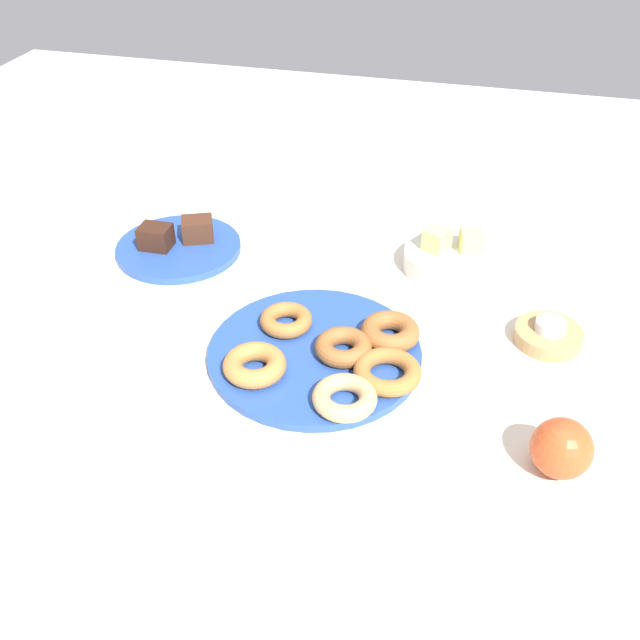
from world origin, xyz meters
TOP-DOWN VIEW (x-y plane):
  - ground_plane at (0.00, 0.00)m, footprint 2.40×2.40m
  - donut_plate at (0.00, 0.00)m, footprint 0.30×0.30m
  - donut_0 at (-0.05, 0.04)m, footprint 0.11×0.11m
  - donut_1 at (0.04, -0.00)m, footprint 0.11×0.11m
  - donut_2 at (0.10, 0.05)m, footprint 0.12×0.12m
  - donut_3 at (0.07, -0.10)m, footprint 0.10×0.10m
  - donut_4 at (-0.06, -0.07)m, footprint 0.11×0.11m
  - donut_5 at (0.11, -0.03)m, footprint 0.10×0.10m
  - cake_plate at (-0.30, 0.22)m, footprint 0.21×0.21m
  - brownie_near at (-0.33, 0.20)m, footprint 0.05×0.04m
  - brownie_far at (-0.27, 0.24)m, footprint 0.06×0.06m
  - candle_holder at (0.32, 0.12)m, footprint 0.10×0.10m
  - tealight at (0.32, 0.12)m, footprint 0.04×0.04m
  - fruit_bowl at (0.16, 0.28)m, footprint 0.16×0.16m
  - melon_chunk_left at (0.13, 0.28)m, footprint 0.05×0.05m
  - melon_chunk_right at (0.19, 0.29)m, footprint 0.04×0.04m
  - apple at (0.33, -0.13)m, footprint 0.07×0.07m

SIDE VIEW (x-z plane):
  - ground_plane at x=0.00m, z-range 0.00..0.00m
  - donut_plate at x=0.00m, z-range 0.00..0.01m
  - cake_plate at x=-0.30m, z-range 0.00..0.01m
  - candle_holder at x=0.32m, z-range 0.00..0.02m
  - fruit_bowl at x=0.16m, z-range 0.00..0.03m
  - donut_0 at x=-0.05m, z-range 0.01..0.04m
  - donut_5 at x=0.11m, z-range 0.01..0.04m
  - donut_3 at x=0.07m, z-range 0.01..0.04m
  - donut_1 at x=0.04m, z-range 0.01..0.04m
  - donut_4 at x=-0.06m, z-range 0.01..0.04m
  - donut_2 at x=0.10m, z-range 0.01..0.04m
  - tealight at x=0.32m, z-range 0.02..0.04m
  - brownie_near at x=-0.33m, z-range 0.01..0.05m
  - brownie_far at x=-0.27m, z-range 0.01..0.05m
  - apple at x=0.33m, z-range 0.00..0.07m
  - melon_chunk_left at x=0.13m, z-range 0.03..0.07m
  - melon_chunk_right at x=0.19m, z-range 0.03..0.07m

